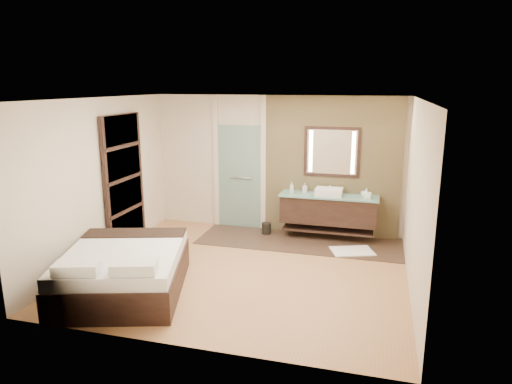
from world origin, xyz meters
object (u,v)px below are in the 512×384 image
(vanity, at_px, (328,209))
(waste_bin, at_px, (266,229))
(mirror_unit, at_px, (332,152))
(bed, at_px, (124,271))

(vanity, height_order, waste_bin, vanity)
(mirror_unit, bearing_deg, waste_bin, -165.67)
(bed, height_order, waste_bin, bed)
(mirror_unit, xyz_separation_m, bed, (-2.55, -3.31, -1.33))
(vanity, bearing_deg, waste_bin, -176.76)
(vanity, xyz_separation_m, waste_bin, (-1.20, -0.07, -0.46))
(waste_bin, bearing_deg, vanity, 3.24)
(vanity, distance_m, waste_bin, 1.29)
(waste_bin, bearing_deg, bed, -114.15)
(bed, distance_m, waste_bin, 3.30)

